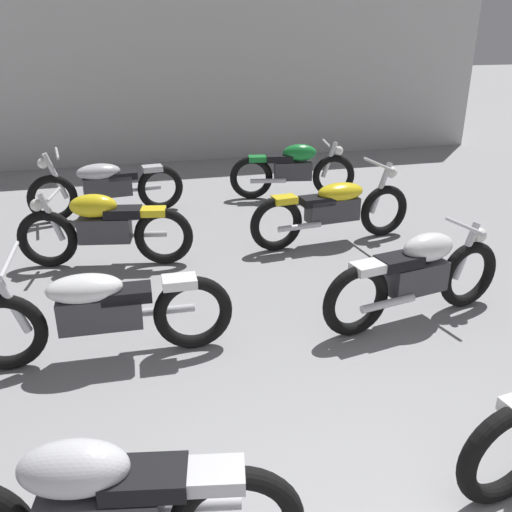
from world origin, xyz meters
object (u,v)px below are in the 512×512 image
motorcycle_right_row_2 (333,208)px  motorcycle_right_row_3 (293,169)px  motorcycle_left_row_0 (100,508)px  motorcycle_right_row_1 (417,275)px  motorcycle_left_row_2 (104,227)px  motorcycle_left_row_1 (98,310)px  motorcycle_left_row_3 (106,185)px

motorcycle_right_row_2 → motorcycle_right_row_3: size_ratio=1.11×
motorcycle_left_row_0 → motorcycle_right_row_1: 3.47m
motorcycle_left_row_2 → motorcycle_right_row_2: motorcycle_right_row_2 is taller
motorcycle_left_row_0 → motorcycle_left_row_2: (0.05, 4.03, 0.00)m
motorcycle_left_row_0 → motorcycle_left_row_1: size_ratio=0.90×
motorcycle_left_row_0 → motorcycle_left_row_1: 2.06m
motorcycle_left_row_0 → motorcycle_left_row_3: (0.09, 5.82, -0.01)m
motorcycle_left_row_1 → motorcycle_left_row_3: 3.76m
motorcycle_left_row_2 → motorcycle_left_row_0: bearing=-90.7°
motorcycle_left_row_0 → motorcycle_right_row_3: size_ratio=1.00×
motorcycle_right_row_1 → motorcycle_right_row_3: 4.00m
motorcycle_left_row_1 → motorcycle_left_row_3: same height
motorcycle_right_row_2 → motorcycle_left_row_2: bearing=-179.6°
motorcycle_left_row_3 → motorcycle_left_row_2: bearing=-91.4°
motorcycle_left_row_3 → motorcycle_right_row_3: size_ratio=1.11×
motorcycle_right_row_1 → motorcycle_left_row_3: bearing=125.6°
motorcycle_left_row_2 → motorcycle_right_row_3: size_ratio=1.00×
motorcycle_left_row_2 → motorcycle_right_row_1: (2.77, -2.02, 0.00)m
motorcycle_left_row_1 → motorcycle_right_row_1: 2.83m
motorcycle_left_row_3 → motorcycle_right_row_3: 2.84m
motorcycle_left_row_0 → motorcycle_right_row_2: bearing=55.2°
motorcycle_right_row_2 → motorcycle_left_row_0: bearing=-124.8°
motorcycle_left_row_0 → motorcycle_left_row_2: same height
motorcycle_left_row_3 → motorcycle_right_row_1: bearing=-54.4°
motorcycle_left_row_0 → motorcycle_left_row_3: bearing=89.1°
motorcycle_left_row_2 → motorcycle_left_row_3: (0.05, 1.79, -0.01)m
motorcycle_right_row_1 → motorcycle_left_row_1: bearing=178.9°
motorcycle_right_row_1 → motorcycle_right_row_2: bearing=90.2°
motorcycle_right_row_3 → motorcycle_left_row_2: bearing=-145.5°
motorcycle_left_row_2 → motorcycle_left_row_3: motorcycle_left_row_3 is taller
motorcycle_left_row_0 → motorcycle_right_row_1: same height
motorcycle_left_row_3 → motorcycle_right_row_3: (2.84, 0.19, 0.01)m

